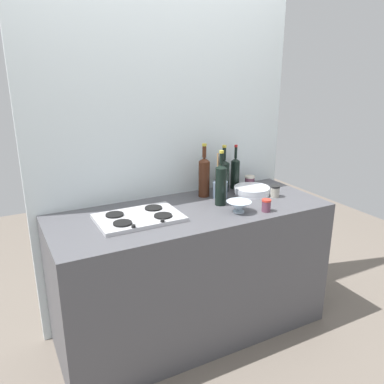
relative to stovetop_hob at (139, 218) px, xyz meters
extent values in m
plane|color=#6B6056|center=(0.36, 0.00, -0.91)|extent=(6.00, 6.00, 0.00)
cube|color=#4C4C51|center=(0.36, 0.00, -0.46)|extent=(1.80, 0.70, 0.90)
cube|color=silver|center=(0.36, 0.38, 0.31)|extent=(1.90, 0.06, 2.45)
cube|color=#B2B2B7|center=(0.00, 0.00, 0.00)|extent=(0.50, 0.33, 0.02)
cylinder|color=black|center=(-0.13, -0.07, 0.02)|extent=(0.11, 0.11, 0.01)
cylinder|color=black|center=(0.13, -0.07, 0.02)|extent=(0.11, 0.11, 0.01)
cylinder|color=black|center=(-0.13, 0.08, 0.02)|extent=(0.11, 0.11, 0.01)
cylinder|color=black|center=(0.13, 0.08, 0.02)|extent=(0.11, 0.11, 0.01)
cylinder|color=black|center=(-0.09, -0.15, 0.02)|extent=(0.02, 0.02, 0.02)
cylinder|color=black|center=(0.09, -0.15, 0.02)|extent=(0.02, 0.02, 0.02)
cylinder|color=white|center=(0.90, 0.09, -0.01)|extent=(0.26, 0.26, 0.01)
cylinder|color=white|center=(0.90, 0.10, 0.00)|extent=(0.26, 0.26, 0.01)
cylinder|color=white|center=(0.90, 0.09, 0.01)|extent=(0.26, 0.26, 0.01)
cylinder|color=white|center=(0.89, 0.10, 0.02)|extent=(0.26, 0.26, 0.01)
cylinder|color=white|center=(0.90, 0.09, 0.03)|extent=(0.26, 0.26, 0.01)
cylinder|color=black|center=(0.57, 0.00, 0.11)|extent=(0.07, 0.07, 0.25)
cone|color=black|center=(0.57, 0.00, 0.25)|extent=(0.07, 0.07, 0.03)
cylinder|color=black|center=(0.57, 0.00, 0.30)|extent=(0.03, 0.03, 0.07)
cylinder|color=gold|center=(0.57, 0.00, 0.34)|extent=(0.03, 0.03, 0.02)
cylinder|color=#472314|center=(0.56, 0.21, 0.11)|extent=(0.08, 0.08, 0.25)
cone|color=#472314|center=(0.56, 0.21, 0.25)|extent=(0.08, 0.08, 0.03)
cylinder|color=#472314|center=(0.56, 0.21, 0.31)|extent=(0.03, 0.03, 0.08)
cylinder|color=gold|center=(0.56, 0.21, 0.35)|extent=(0.03, 0.03, 0.02)
cylinder|color=black|center=(0.86, 0.27, 0.09)|extent=(0.07, 0.07, 0.21)
cone|color=black|center=(0.86, 0.27, 0.21)|extent=(0.07, 0.07, 0.02)
cylinder|color=black|center=(0.86, 0.27, 0.26)|extent=(0.02, 0.02, 0.08)
cylinder|color=#B21E1E|center=(0.86, 0.27, 0.31)|extent=(0.02, 0.02, 0.02)
cylinder|color=black|center=(0.74, 0.23, 0.09)|extent=(0.08, 0.08, 0.21)
cone|color=black|center=(0.74, 0.23, 0.21)|extent=(0.08, 0.08, 0.03)
cylinder|color=black|center=(0.74, 0.23, 0.27)|extent=(0.03, 0.03, 0.09)
cylinder|color=gold|center=(0.74, 0.23, 0.32)|extent=(0.03, 0.03, 0.02)
cylinder|color=silver|center=(0.60, -0.17, -0.01)|extent=(0.07, 0.07, 0.01)
cone|color=silver|center=(0.60, -0.17, 0.03)|extent=(0.16, 0.16, 0.06)
cylinder|color=slate|center=(0.65, 0.13, 0.04)|extent=(0.10, 0.10, 0.12)
cylinder|color=#997247|center=(0.64, 0.13, 0.16)|extent=(0.02, 0.05, 0.26)
cylinder|color=#262626|center=(0.63, 0.13, 0.17)|extent=(0.05, 0.01, 0.28)
cylinder|color=#997247|center=(0.66, 0.14, 0.15)|extent=(0.03, 0.05, 0.24)
cylinder|color=#997247|center=(0.63, 0.13, 0.17)|extent=(0.02, 0.03, 0.27)
cylinder|color=#9E998C|center=(1.00, -0.04, 0.02)|extent=(0.06, 0.06, 0.07)
cylinder|color=black|center=(1.00, -0.04, 0.06)|extent=(0.07, 0.07, 0.01)
cylinder|color=#66384C|center=(0.76, -0.24, 0.02)|extent=(0.06, 0.06, 0.07)
cylinder|color=red|center=(0.76, -0.24, 0.06)|extent=(0.06, 0.06, 0.01)
cylinder|color=#66384C|center=(0.98, 0.24, 0.02)|extent=(0.07, 0.07, 0.07)
cylinder|color=beige|center=(0.98, 0.24, 0.07)|extent=(0.08, 0.08, 0.01)
camera|label=1|loc=(-0.74, -2.09, 0.87)|focal=36.82mm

